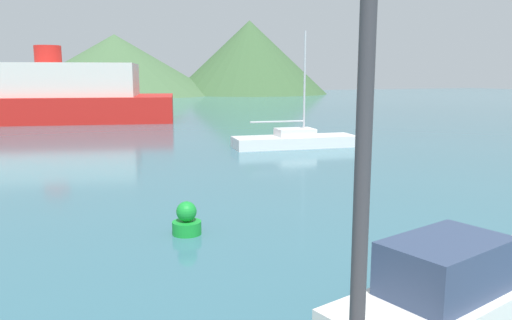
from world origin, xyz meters
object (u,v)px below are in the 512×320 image
ferry_distant (51,96)px  buoy_marker (187,221)px  sailboat_inner (295,140)px  motorboat_near (470,294)px  streetlamp (369,4)px

ferry_distant → buoy_marker: ferry_distant is taller
buoy_marker → ferry_distant: bearing=94.5°
sailboat_inner → ferry_distant: size_ratio=0.32×
sailboat_inner → ferry_distant: bearing=126.0°
motorboat_near → buoy_marker: bearing=102.1°
streetlamp → sailboat_inner: size_ratio=0.74×
sailboat_inner → motorboat_near: bearing=-101.7°
ferry_distant → buoy_marker: size_ratio=26.32×
streetlamp → motorboat_near: size_ratio=0.90×
streetlamp → motorboat_near: streetlamp is taller
motorboat_near → sailboat_inner: 21.47m
motorboat_near → ferry_distant: bearing=83.9°
streetlamp → buoy_marker: size_ratio=6.18×
motorboat_near → buoy_marker: size_ratio=6.83×
sailboat_inner → streetlamp: bearing=-108.8°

